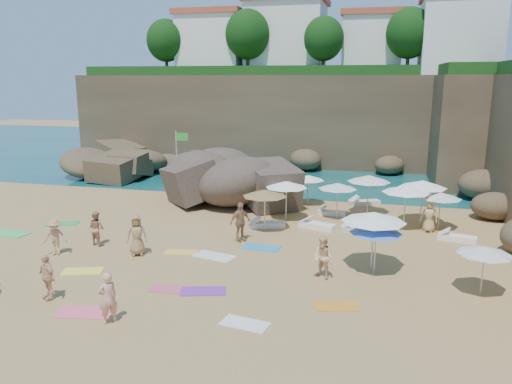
% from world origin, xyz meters
% --- Properties ---
extents(ground, '(120.00, 120.00, 0.00)m').
position_xyz_m(ground, '(0.00, 0.00, 0.00)').
color(ground, tan).
rests_on(ground, ground).
extents(seawater, '(120.00, 120.00, 0.00)m').
position_xyz_m(seawater, '(0.00, 30.00, 0.00)').
color(seawater, '#0C4751').
rests_on(seawater, ground).
extents(cliff_back, '(44.00, 8.00, 8.00)m').
position_xyz_m(cliff_back, '(2.00, 25.00, 4.00)').
color(cliff_back, brown).
rests_on(cliff_back, ground).
extents(cliff_corner, '(10.00, 12.00, 8.00)m').
position_xyz_m(cliff_corner, '(17.00, 20.00, 4.00)').
color(cliff_corner, brown).
rests_on(cliff_corner, ground).
extents(rock_promontory, '(12.00, 7.00, 2.00)m').
position_xyz_m(rock_promontory, '(-11.00, 16.00, 0.00)').
color(rock_promontory, brown).
rests_on(rock_promontory, ground).
extents(clifftop_buildings, '(28.48, 9.48, 7.00)m').
position_xyz_m(clifftop_buildings, '(2.96, 25.79, 11.24)').
color(clifftop_buildings, white).
rests_on(clifftop_buildings, cliff_back).
extents(clifftop_trees, '(35.60, 23.82, 4.40)m').
position_xyz_m(clifftop_trees, '(4.78, 19.52, 11.26)').
color(clifftop_trees, '#11380F').
rests_on(clifftop_trees, ground).
extents(marina_masts, '(3.10, 0.10, 6.00)m').
position_xyz_m(marina_masts, '(-16.50, 30.00, 3.00)').
color(marina_masts, white).
rests_on(marina_masts, ground).
extents(rock_outcrop, '(8.89, 7.26, 3.20)m').
position_xyz_m(rock_outcrop, '(-1.91, 9.29, 0.00)').
color(rock_outcrop, brown).
rests_on(rock_outcrop, ground).
extents(flag_pole, '(0.87, 0.11, 4.45)m').
position_xyz_m(flag_pole, '(-4.52, 8.42, 2.84)').
color(flag_pole, silver).
rests_on(flag_pole, ground).
extents(parasol_0, '(2.47, 2.47, 2.33)m').
position_xyz_m(parasol_0, '(7.62, 7.32, 2.14)').
color(parasol_0, silver).
rests_on(parasol_0, ground).
extents(parasol_1, '(2.55, 2.55, 2.41)m').
position_xyz_m(parasol_1, '(10.49, 6.11, 2.22)').
color(parasol_1, silver).
rests_on(parasol_1, ground).
extents(parasol_2, '(2.00, 2.00, 1.90)m').
position_xyz_m(parasol_2, '(3.92, 8.71, 1.74)').
color(parasol_2, silver).
rests_on(parasol_2, ground).
extents(parasol_4, '(2.47, 2.47, 2.33)m').
position_xyz_m(parasol_4, '(9.58, 4.96, 2.14)').
color(parasol_4, silver).
rests_on(parasol_4, ground).
extents(parasol_5, '(2.35, 2.35, 2.22)m').
position_xyz_m(parasol_5, '(3.22, 5.07, 2.04)').
color(parasol_5, silver).
rests_on(parasol_5, ground).
extents(parasol_6, '(2.32, 2.32, 2.19)m').
position_xyz_m(parasol_6, '(2.50, 2.85, 2.01)').
color(parasol_6, silver).
rests_on(parasol_6, ground).
extents(parasol_7, '(2.16, 2.16, 2.04)m').
position_xyz_m(parasol_7, '(5.96, 6.09, 1.88)').
color(parasol_7, silver).
rests_on(parasol_7, ground).
extents(parasol_8, '(2.12, 2.12, 2.00)m').
position_xyz_m(parasol_8, '(11.34, 5.21, 1.84)').
color(parasol_8, silver).
rests_on(parasol_8, ground).
extents(parasol_9, '(2.64, 2.64, 2.50)m').
position_xyz_m(parasol_9, '(8.04, -1.44, 2.29)').
color(parasol_9, silver).
rests_on(parasol_9, ground).
extents(parasol_10, '(2.15, 2.15, 2.03)m').
position_xyz_m(parasol_10, '(8.16, -1.77, 1.86)').
color(parasol_10, silver).
rests_on(parasol_10, ground).
extents(parasol_11, '(1.97, 1.97, 1.86)m').
position_xyz_m(parasol_11, '(12.02, -2.90, 1.71)').
color(parasol_11, silver).
rests_on(parasol_11, ground).
extents(lounger_0, '(2.02, 1.30, 0.30)m').
position_xyz_m(lounger_0, '(7.38, 9.50, 0.15)').
color(lounger_0, silver).
rests_on(lounger_0, ground).
extents(lounger_1, '(1.76, 1.00, 0.26)m').
position_xyz_m(lounger_1, '(7.21, 3.89, 0.13)').
color(lounger_1, silver).
rests_on(lounger_1, ground).
extents(lounger_2, '(1.60, 0.56, 0.25)m').
position_xyz_m(lounger_2, '(5.63, 6.70, 0.12)').
color(lounger_2, silver).
rests_on(lounger_2, ground).
extents(lounger_3, '(2.03, 1.18, 0.30)m').
position_xyz_m(lounger_3, '(5.14, 3.85, 0.15)').
color(lounger_3, white).
rests_on(lounger_3, ground).
extents(lounger_4, '(1.86, 0.99, 0.28)m').
position_xyz_m(lounger_4, '(12.06, 3.46, 0.14)').
color(lounger_4, white).
rests_on(lounger_4, ground).
extents(lounger_5, '(1.94, 1.17, 0.29)m').
position_xyz_m(lounger_5, '(2.54, 3.39, 0.14)').
color(lounger_5, silver).
rests_on(lounger_5, ground).
extents(towel_1, '(2.06, 1.28, 0.03)m').
position_xyz_m(towel_1, '(-1.33, -7.76, 0.02)').
color(towel_1, '#F15D73').
rests_on(towel_1, ground).
extents(towel_3, '(2.03, 1.19, 0.03)m').
position_xyz_m(towel_3, '(-10.02, -0.89, 0.02)').
color(towel_3, '#38C65B').
rests_on(towel_3, ground).
extents(towel_4, '(1.78, 1.26, 0.03)m').
position_xyz_m(towel_4, '(-3.52, -4.50, 0.01)').
color(towel_4, '#F8F641').
rests_on(towel_4, ground).
extents(towel_5, '(2.02, 1.32, 0.03)m').
position_xyz_m(towel_5, '(1.20, -1.52, 0.02)').
color(towel_5, silver).
rests_on(towel_5, ground).
extents(towel_6, '(1.85, 1.27, 0.03)m').
position_xyz_m(towel_6, '(1.99, -5.16, 0.01)').
color(towel_6, purple).
rests_on(towel_6, ground).
extents(towel_8, '(1.76, 0.94, 0.03)m').
position_xyz_m(towel_8, '(2.97, 0.12, 0.02)').
color(towel_8, '#2788D4').
rests_on(towel_8, ground).
extents(towel_9, '(1.60, 0.87, 0.03)m').
position_xyz_m(towel_9, '(0.72, -5.28, 0.01)').
color(towel_9, '#D05163').
rests_on(towel_9, ground).
extents(towel_10, '(1.69, 1.14, 0.03)m').
position_xyz_m(towel_10, '(6.96, -5.23, 0.01)').
color(towel_10, orange).
rests_on(towel_10, ground).
extents(towel_11, '(1.86, 1.38, 0.03)m').
position_xyz_m(towel_11, '(-8.51, 1.32, 0.01)').
color(towel_11, green).
rests_on(towel_11, ground).
extents(towel_12, '(1.60, 0.99, 0.03)m').
position_xyz_m(towel_12, '(-0.44, -1.37, 0.01)').
color(towel_12, '#FFB743').
rests_on(towel_12, ground).
extents(towel_13, '(1.66, 1.03, 0.03)m').
position_xyz_m(towel_13, '(4.17, -7.22, 0.01)').
color(towel_13, white).
rests_on(towel_13, ground).
extents(person_stand_1, '(0.93, 0.81, 1.65)m').
position_xyz_m(person_stand_1, '(-4.75, -1.32, 0.83)').
color(person_stand_1, tan).
rests_on(person_stand_1, ground).
extents(person_stand_2, '(1.33, 0.92, 1.90)m').
position_xyz_m(person_stand_2, '(1.40, 10.45, 0.95)').
color(person_stand_2, '#DEB67E').
rests_on(person_stand_2, ground).
extents(person_stand_3, '(1.09, 1.19, 1.95)m').
position_xyz_m(person_stand_3, '(1.73, 0.87, 0.97)').
color(person_stand_3, '#A27351').
rests_on(person_stand_3, ground).
extents(person_stand_4, '(0.93, 0.67, 1.71)m').
position_xyz_m(person_stand_4, '(10.80, 4.65, 0.86)').
color(person_stand_4, tan).
rests_on(person_stand_4, ground).
extents(person_stand_5, '(1.49, 0.52, 1.58)m').
position_xyz_m(person_stand_5, '(-3.07, 9.33, 0.79)').
color(person_stand_5, '#AD7156').
rests_on(person_stand_5, ground).
extents(person_stand_6, '(0.71, 0.76, 1.74)m').
position_xyz_m(person_stand_6, '(-0.16, -8.19, 0.87)').
color(person_stand_6, '#F0A188').
rests_on(person_stand_6, ground).
extents(person_lie_0, '(1.54, 1.87, 0.43)m').
position_xyz_m(person_lie_0, '(-5.80, -3.01, 0.21)').
color(person_lie_0, tan).
rests_on(person_lie_0, ground).
extents(person_lie_1, '(1.61, 1.92, 0.41)m').
position_xyz_m(person_lie_1, '(-3.21, -7.12, 0.20)').
color(person_lie_1, '#F2B489').
rests_on(person_lie_1, ground).
extents(person_lie_2, '(1.57, 2.04, 0.49)m').
position_xyz_m(person_lie_2, '(-2.21, -2.17, 0.24)').
color(person_lie_2, '#9E7B4F').
rests_on(person_lie_2, ground).
extents(person_lie_5, '(1.55, 1.88, 0.64)m').
position_xyz_m(person_lie_5, '(6.19, -2.85, 0.32)').
color(person_lie_5, '#F1BF89').
rests_on(person_lie_5, ground).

